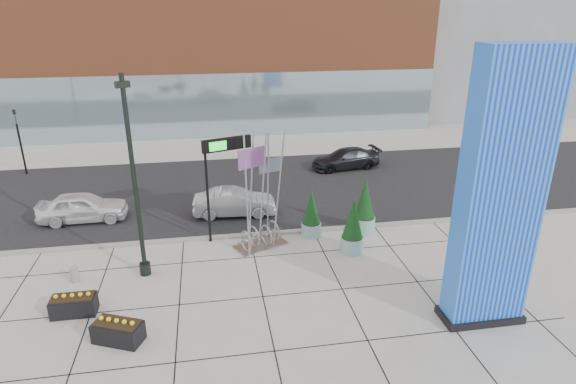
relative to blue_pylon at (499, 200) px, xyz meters
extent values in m
plane|color=#9E9991|center=(-8.13, 3.49, -4.35)|extent=(160.00, 160.00, 0.00)
cube|color=black|center=(-8.13, 13.49, -4.34)|extent=(80.00, 12.00, 0.02)
cube|color=gray|center=(-8.13, 7.49, -4.29)|extent=(80.00, 0.30, 0.12)
cube|color=#9D502D|center=(-7.13, 30.49, 1.15)|extent=(34.00, 10.00, 11.00)
cube|color=#8CA5B2|center=(-7.13, 25.69, -1.85)|extent=(34.00, 0.60, 5.00)
cube|color=slate|center=(17.87, 35.49, 4.65)|extent=(20.00, 18.00, 18.00)
cube|color=#0D2EC4|center=(0.00, 0.00, 0.15)|extent=(2.51, 1.01, 9.01)
cube|color=black|center=(0.00, 0.00, -4.23)|extent=(2.71, 1.21, 0.25)
cylinder|color=black|center=(-11.52, 4.86, -0.44)|extent=(0.18, 0.18, 7.82)
cylinder|color=black|center=(-11.52, 4.86, -4.11)|extent=(0.43, 0.43, 0.49)
cube|color=black|center=(-11.52, 4.86, 3.08)|extent=(0.53, 0.39, 0.22)
cube|color=#A7A8AB|center=(-6.75, 6.49, -4.32)|extent=(2.53, 1.96, 0.06)
cylinder|color=#A7A8AB|center=(-7.47, 6.29, -1.79)|extent=(0.10, 0.10, 5.14)
cylinder|color=#A7A8AB|center=(-7.06, 6.64, -1.79)|extent=(0.10, 0.10, 5.14)
cylinder|color=#A7A8AB|center=(-6.65, 6.39, -1.79)|extent=(0.10, 0.10, 5.14)
cylinder|color=#A7A8AB|center=(-6.19, 6.70, -1.79)|extent=(0.10, 0.10, 5.14)
cylinder|color=#A7A8AB|center=(-5.93, 6.23, -1.79)|extent=(0.10, 0.10, 5.14)
torus|color=#A7A8AB|center=(-7.52, 6.39, -3.86)|extent=(0.45, 0.88, 0.94)
torus|color=#A7A8AB|center=(-7.01, 6.59, -3.86)|extent=(0.45, 0.88, 0.94)
torus|color=#A7A8AB|center=(-6.49, 6.39, -3.86)|extent=(0.45, 0.88, 0.94)
torus|color=#A7A8AB|center=(-5.98, 6.59, -3.86)|extent=(0.45, 0.88, 0.94)
cube|color=red|center=(-7.06, 6.49, -0.24)|extent=(1.20, 0.70, 0.82)
cube|color=#A7A8AB|center=(-6.13, 6.59, -0.76)|extent=(0.99, 0.38, 0.62)
cylinder|color=gray|center=(-14.13, 4.75, -4.04)|extent=(0.32, 0.32, 0.62)
cylinder|color=black|center=(-8.92, 7.29, -2.04)|extent=(0.11, 0.11, 4.62)
cube|color=black|center=(-7.93, 7.29, 0.05)|extent=(2.15, 0.90, 0.55)
cube|color=#19D833|center=(-8.37, 7.17, 0.05)|extent=(0.74, 0.27, 0.39)
cylinder|color=#7EAAA9|center=(-1.82, 7.09, -3.99)|extent=(1.05, 1.05, 0.74)
cylinder|color=black|center=(-1.82, 7.09, -3.62)|extent=(0.97, 0.97, 0.06)
cone|color=black|center=(-1.82, 7.09, -2.67)|extent=(0.95, 0.95, 1.89)
cylinder|color=#7EAAA9|center=(-2.93, 5.29, -4.01)|extent=(0.98, 0.98, 0.69)
cylinder|color=black|center=(-2.93, 5.29, -3.67)|extent=(0.90, 0.90, 0.06)
cone|color=black|center=(-2.93, 5.29, -2.78)|extent=(0.88, 0.88, 1.77)
cylinder|color=#7EAAA9|center=(-4.33, 7.09, -4.04)|extent=(0.90, 0.90, 0.63)
cylinder|color=black|center=(-4.33, 7.09, -3.72)|extent=(0.83, 0.83, 0.05)
cone|color=black|center=(-4.33, 7.09, -2.91)|extent=(0.81, 0.81, 1.63)
cube|color=black|center=(-13.65, 2.58, -4.04)|extent=(1.49, 0.75, 0.63)
cube|color=black|center=(-13.65, 2.58, -3.70)|extent=(1.38, 0.64, 0.06)
cube|color=black|center=(-11.93, 0.82, -4.03)|extent=(1.70, 1.31, 0.65)
cube|color=black|center=(-11.93, 0.82, -3.68)|extent=(1.56, 1.17, 0.07)
imported|color=white|center=(-15.01, 10.58, -3.64)|extent=(4.22, 1.75, 1.43)
imported|color=#B1B3B9|center=(-7.64, 9.99, -3.68)|extent=(4.16, 1.69, 1.34)
imported|color=black|center=(-0.06, 16.24, -3.71)|extent=(4.60, 2.34, 1.28)
cylinder|color=black|center=(-20.13, 18.49, -2.75)|extent=(0.12, 0.12, 3.20)
imported|color=black|center=(-20.13, 18.49, -0.70)|extent=(0.15, 0.18, 0.90)
camera|label=1|loc=(-8.75, -12.41, 5.64)|focal=30.00mm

